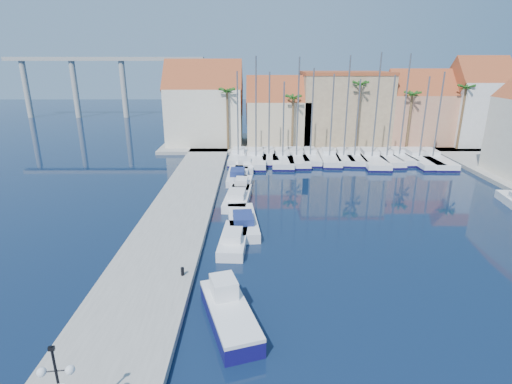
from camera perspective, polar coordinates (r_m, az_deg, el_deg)
ground at (r=24.07m, az=4.80°, el=-16.80°), size 260.00×260.00×0.00m
quay_west at (r=36.43m, az=-11.37°, el=-3.90°), size 6.00×77.00×0.50m
shore_north at (r=69.98m, az=9.61°, el=6.94°), size 54.00×16.00×0.50m
lamp_post at (r=17.28m, az=-26.56°, el=-22.57°), size 1.31×0.46×3.88m
bollard at (r=26.82m, az=-10.46°, el=-11.10°), size 0.22×0.22×0.55m
fishing_boat at (r=22.88m, az=-3.92°, el=-16.65°), size 3.84×6.54×2.17m
motorboat_west_0 at (r=31.42m, az=-3.21°, el=-6.75°), size 2.32×6.22×1.40m
motorboat_west_1 at (r=34.70m, az=-1.91°, el=-4.21°), size 3.06×7.57×1.40m
motorboat_west_2 at (r=40.66m, az=-2.66°, el=-0.77°), size 2.86×7.34×1.40m
motorboat_west_3 at (r=44.72m, az=-2.01°, el=1.04°), size 2.34×6.07×1.40m
motorboat_west_4 at (r=48.49m, az=-2.62°, el=2.41°), size 2.46×7.46×1.40m
motorboat_west_5 at (r=53.86m, az=-1.59°, el=4.06°), size 2.45×7.34×1.40m
sailboat_0 at (r=57.78m, az=-2.50°, el=5.13°), size 2.73×9.18×12.38m
sailboat_1 at (r=56.82m, az=0.02°, el=4.91°), size 3.48×11.40×14.32m
sailboat_2 at (r=57.94m, az=1.80°, el=5.19°), size 2.68×8.59×12.30m
sailboat_3 at (r=57.05m, az=3.81°, el=4.89°), size 3.38×11.11×11.08m
sailboat_4 at (r=57.63m, az=5.71°, el=5.01°), size 3.09×10.92×14.21m
sailboat_5 at (r=58.21m, az=7.70°, el=5.08°), size 2.74×9.30×12.78m
sailboat_6 at (r=58.11m, az=10.36°, el=4.91°), size 3.12×9.80×12.05m
sailboat_7 at (r=58.70m, az=12.32°, el=4.98°), size 2.94×8.71×14.41m
sailboat_8 at (r=59.01m, az=13.78°, el=4.89°), size 2.75×8.91×11.39m
sailboat_9 at (r=59.11m, az=16.06°, el=4.71°), size 3.83×11.93×14.77m
sailboat_10 at (r=59.93m, az=17.97°, el=4.71°), size 2.90×9.62×11.92m
sailboat_11 at (r=61.24m, az=19.58°, el=4.88°), size 2.99×9.05×14.64m
sailboat_12 at (r=61.21m, az=22.01°, el=4.51°), size 3.38×11.45×11.73m
sailboat_13 at (r=61.97m, az=23.66°, el=4.47°), size 3.33×11.72×12.35m
building_0 at (r=67.45m, az=-7.31°, el=12.02°), size 12.30×9.00×13.50m
building_1 at (r=67.25m, az=3.13°, el=11.07°), size 10.30×8.00×11.00m
building_2 at (r=69.65m, az=12.36°, el=11.73°), size 14.20×10.20×11.50m
building_3 at (r=72.31m, az=21.99°, el=10.76°), size 10.30×8.00×12.00m
building_4 at (r=75.15m, az=28.86°, el=10.93°), size 8.30×8.00×14.00m
palm_0 at (r=61.89m, az=-4.16°, el=13.94°), size 2.60×2.60×10.15m
palm_1 at (r=62.14m, az=5.35°, el=13.05°), size 2.60×2.60×9.15m
palm_2 at (r=63.75m, az=14.67°, el=14.39°), size 2.60×2.60×11.15m
palm_3 at (r=66.32m, az=21.43°, el=12.65°), size 2.60×2.60×9.65m
palm_4 at (r=69.56m, az=27.81°, el=12.82°), size 2.60×2.60×10.65m
viaduct at (r=108.17m, az=-21.19°, el=15.31°), size 48.00×2.20×14.45m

